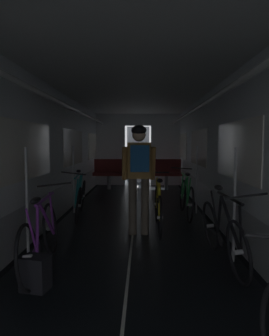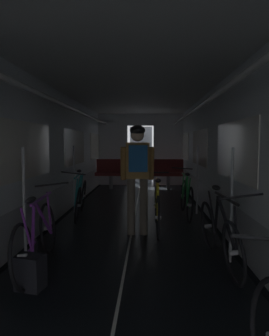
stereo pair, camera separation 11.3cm
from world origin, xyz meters
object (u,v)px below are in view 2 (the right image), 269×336
Objects in this scene: person_cyclist_aisle at (138,167)px; bicycle_teal at (81,198)px; bench_seat_far_left at (111,171)px; bench_seat_far_right at (168,171)px; bicycle_yellow_in_aisle at (157,207)px; bicycle_black at (219,233)px; backpack_on_floor at (30,272)px; bicycle_purple at (37,236)px; bicycle_green at (186,197)px.

bicycle_teal is at bearing 135.45° from person_cyclist_aisle.
bench_seat_far_right is (1.80, 0.00, 0.00)m from bench_seat_far_left.
person_cyclist_aisle reaches higher than bicycle_yellow_in_aisle.
bicycle_black is (0.22, -6.07, -0.19)m from bench_seat_far_right.
bench_seat_far_left reaches higher than backpack_on_floor.
bench_seat_far_left is at bearing 105.94° from bicycle_yellow_in_aisle.
bicycle_teal is at bearing 133.15° from bicycle_black.
bench_seat_far_left is 0.58× the size of bicycle_teal.
bicycle_yellow_in_aisle is at bearing 49.25° from bicycle_purple.
backpack_on_floor is at bearing -121.58° from bicycle_yellow_in_aisle.
bicycle_black is (2.02, -6.07, -0.19)m from bench_seat_far_left.
person_cyclist_aisle is 5.09× the size of backpack_on_floor.
bench_seat_far_left is 0.58× the size of bicycle_green.
bicycle_black reaches higher than bicycle_green.
bicycle_purple is at bearing -127.62° from bicycle_green.
bicycle_purple is at bearing -106.86° from bench_seat_far_right.
bicycle_yellow_in_aisle is (-0.60, -0.98, 0.00)m from bicycle_green.
bench_seat_far_left reaches higher than bicycle_purple.
bench_seat_far_left is at bearing 87.60° from bicycle_teal.
bicycle_purple is 2.18m from bicycle_yellow_in_aisle.
bicycle_purple is 1.90m from person_cyclist_aisle.
bench_seat_far_right is at bearing 75.13° from backpack_on_floor.
person_cyclist_aisle reaches higher than bicycle_purple.
person_cyclist_aisle reaches higher than bicycle_green.
bench_seat_far_right is 7.02m from backpack_on_floor.
bench_seat_far_left is 0.58× the size of bicycle_black.
bicycle_purple is 1.00× the size of bicycle_yellow_in_aisle.
bench_seat_far_right is at bearing 80.74° from person_cyclist_aisle.
bench_seat_far_right is at bearing 91.92° from bicycle_green.
bench_seat_far_right is at bearing 62.44° from bicycle_teal.
backpack_on_floor is (-1.32, -2.14, -0.21)m from bicycle_yellow_in_aisle.
person_cyclist_aisle is (1.11, 1.39, 0.69)m from bicycle_purple.
bench_seat_far_left is 0.58× the size of bicycle_yellow_in_aisle.
person_cyclist_aisle is 1.02× the size of bicycle_yellow_in_aisle.
bicycle_teal is (-2.08, -0.10, -0.00)m from bicycle_green.
bench_seat_far_right is 0.57× the size of person_cyclist_aisle.
bicycle_teal reaches higher than bicycle_green.
person_cyclist_aisle is 0.80m from bicycle_yellow_in_aisle.
bicycle_teal is at bearing -117.56° from bench_seat_far_right.
bench_seat_far_left is 4.13m from bicycle_green.
bicycle_purple and bicycle_black have the same top height.
person_cyclist_aisle is at bearing -99.26° from bench_seat_far_right.
bicycle_teal is (-0.16, -3.75, -0.19)m from bench_seat_far_left.
person_cyclist_aisle is (-0.92, -1.24, 0.69)m from bicycle_green.
person_cyclist_aisle is at bearing 130.75° from bicycle_black.
bicycle_green is 1.69m from person_cyclist_aisle.
bicycle_yellow_in_aisle is (0.32, 0.27, -0.69)m from person_cyclist_aisle.
bicycle_purple reaches higher than bicycle_yellow_in_aisle.
backpack_on_floor is at bearing -160.75° from bicycle_black.
backpack_on_floor is at bearing -121.60° from bicycle_green.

